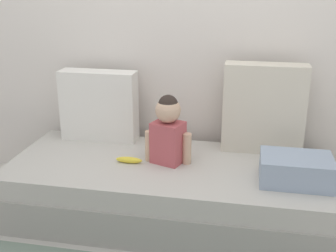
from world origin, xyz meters
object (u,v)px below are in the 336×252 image
object	(u,v)px
folded_blanket	(296,169)
toddler	(168,130)
couch	(169,190)
banana	(129,160)
throw_pillow_right	(264,108)
throw_pillow_left	(99,106)

from	to	relation	value
folded_blanket	toddler	bearing A→B (deg)	169.96
toddler	folded_blanket	world-z (taller)	toddler
couch	toddler	distance (m)	0.40
banana	couch	bearing A→B (deg)	9.05
throw_pillow_right	banana	xyz separation A→B (m)	(-0.82, -0.38, -0.27)
throw_pillow_left	folded_blanket	distance (m)	1.41
throw_pillow_left	banana	distance (m)	0.55
couch	throw_pillow_left	bearing A→B (deg)	149.40
throw_pillow_left	folded_blanket	bearing A→B (deg)	-18.60
banana	folded_blanket	size ratio (longest dim) A/B	0.42
couch	toddler	size ratio (longest dim) A/B	4.73
banana	toddler	bearing A→B (deg)	15.45
couch	folded_blanket	distance (m)	0.81
throw_pillow_right	banana	world-z (taller)	throw_pillow_right
throw_pillow_right	folded_blanket	distance (m)	0.53
throw_pillow_left	folded_blanket	world-z (taller)	throw_pillow_left
couch	banana	bearing A→B (deg)	-170.95
throw_pillow_left	folded_blanket	size ratio (longest dim) A/B	1.35
toddler	folded_blanket	distance (m)	0.79
banana	folded_blanket	world-z (taller)	folded_blanket
toddler	banana	xyz separation A→B (m)	(-0.24, -0.07, -0.20)
throw_pillow_right	toddler	distance (m)	0.66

